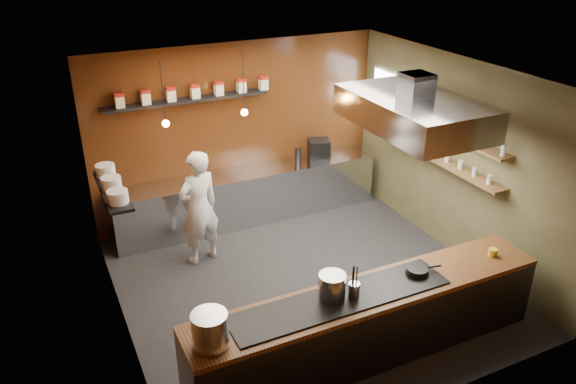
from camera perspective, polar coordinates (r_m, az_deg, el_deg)
floor at (r=8.16m, az=1.83°, el=-9.30°), size 5.00×5.00×0.00m
back_wall at (r=9.52m, az=-4.99°, el=6.10°), size 5.00×0.00×5.00m
left_wall at (r=6.75m, az=-17.26°, el=-3.72°), size 0.00×5.00×5.00m
right_wall at (r=8.76m, az=16.70°, el=3.28°), size 0.00×5.00×5.00m
ceiling at (r=6.89m, az=2.18°, el=11.57°), size 5.00×5.00×0.00m
window_pane at (r=9.83m, az=10.27°, el=8.88°), size 0.00×1.00×1.00m
prep_counter at (r=9.64m, az=-4.04°, el=-0.38°), size 4.60×0.65×0.90m
pass_counter at (r=6.79m, az=8.21°, el=-13.00°), size 4.40×0.72×0.94m
tin_shelf at (r=8.92m, az=-10.30°, el=9.15°), size 2.60×0.26×0.04m
plate_shelf at (r=7.63m, az=-17.42°, el=0.22°), size 0.30×1.40×0.04m
bottle_shelf_upper at (r=8.72m, az=14.97°, el=6.36°), size 0.26×2.80×0.04m
bottle_shelf_lower at (r=8.88m, az=14.62°, el=3.51°), size 0.26×2.80×0.04m
extractor_hood at (r=7.39m, az=12.64°, el=7.96°), size 1.20×2.00×0.72m
pendant_left at (r=8.21m, az=-12.34°, el=7.15°), size 0.10×0.10×0.95m
pendant_right at (r=8.54m, az=-4.46°, el=8.40°), size 0.10×0.10×0.95m
storage_tins at (r=8.92m, az=-9.43°, el=10.10°), size 2.43×0.13×0.22m
plate_stacks at (r=7.59m, az=-17.52°, el=0.90°), size 0.26×1.16×0.16m
bottles at (r=8.68m, az=15.07°, el=7.23°), size 0.06×2.66×0.24m
wine_glasses at (r=8.85m, az=14.68°, el=4.02°), size 0.07×2.37×0.13m
stockpot_large at (r=5.66m, az=-7.93°, el=-13.67°), size 0.43×0.43×0.36m
stockpot_small at (r=6.26m, az=4.50°, el=-9.49°), size 0.39×0.39×0.29m
utensil_crock at (r=6.32m, az=6.72°, el=-9.85°), size 0.13×0.13×0.17m
frying_pan at (r=6.86m, az=13.03°, el=-7.79°), size 0.44×0.28×0.07m
butter_jar at (r=7.48m, az=20.07°, el=-5.79°), size 0.12×0.12×0.10m
espresso_machine at (r=9.89m, az=3.15°, el=4.32°), size 0.45×0.43×0.36m
chef at (r=8.36m, az=-9.04°, el=-1.60°), size 0.74×0.58×1.78m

